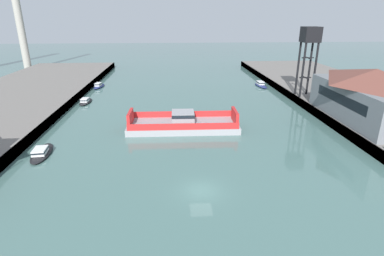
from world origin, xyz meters
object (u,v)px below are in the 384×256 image
(moored_boat_near_right, at_px, (99,86))
(crane_tower, at_px, (310,42))
(smokestack_distant_b, at_px, (19,20))
(moored_boat_near_left, at_px, (85,101))
(moored_boat_mid_left, at_px, (41,152))
(chain_ferry, at_px, (183,124))
(moored_boat_mid_right, at_px, (261,84))
(warehouse_shed, at_px, (372,95))

(moored_boat_near_right, xyz_separation_m, crane_tower, (49.11, -18.81, 12.77))
(smokestack_distant_b, bearing_deg, moored_boat_near_right, -44.74)
(moored_boat_near_left, relative_size, moored_boat_mid_left, 0.86)
(smokestack_distant_b, bearing_deg, moored_boat_near_left, -55.64)
(chain_ferry, distance_m, moored_boat_mid_right, 39.92)
(chain_ferry, bearing_deg, moored_boat_near_left, 139.24)
(moored_boat_near_right, distance_m, warehouse_shed, 64.45)
(chain_ferry, height_order, moored_boat_mid_left, chain_ferry)
(moored_boat_mid_right, bearing_deg, crane_tower, -75.39)
(chain_ferry, distance_m, smokestack_distant_b, 86.57)
(moored_boat_near_right, relative_size, warehouse_shed, 0.31)
(moored_boat_mid_left, distance_m, warehouse_shed, 52.84)
(moored_boat_near_right, relative_size, smokestack_distant_b, 0.21)
(moored_boat_near_left, bearing_deg, moored_boat_mid_right, 18.05)
(moored_boat_near_right, distance_m, crane_tower, 54.12)
(moored_boat_near_left, distance_m, moored_boat_near_right, 15.79)
(moored_boat_near_left, relative_size, moored_boat_near_right, 0.94)
(moored_boat_mid_left, bearing_deg, moored_boat_near_left, 91.80)
(moored_boat_near_right, distance_m, smokestack_distant_b, 48.22)
(moored_boat_near_right, xyz_separation_m, moored_boat_mid_right, (44.57, -1.40, -0.02))
(chain_ferry, height_order, moored_boat_mid_right, chain_ferry)
(moored_boat_near_left, height_order, moored_boat_mid_right, moored_boat_mid_right)
(moored_boat_mid_left, bearing_deg, moored_boat_near_right, 91.70)
(chain_ferry, xyz_separation_m, moored_boat_mid_left, (-20.31, -9.09, -0.57))
(smokestack_distant_b, bearing_deg, chain_ferry, -50.80)
(moored_boat_mid_right, distance_m, crane_tower, 22.08)
(moored_boat_near_left, xyz_separation_m, moored_boat_near_right, (-0.42, 15.79, 0.08))
(moored_boat_near_left, height_order, moored_boat_near_right, moored_boat_near_right)
(moored_boat_near_left, bearing_deg, chain_ferry, -40.76)
(chain_ferry, bearing_deg, crane_tower, 28.94)
(smokestack_distant_b, bearing_deg, moored_boat_mid_left, -65.97)
(moored_boat_mid_right, distance_m, warehouse_shed, 35.91)
(moored_boat_mid_left, xyz_separation_m, crane_tower, (47.83, 24.31, 12.85))
(moored_boat_mid_right, xyz_separation_m, warehouse_shed, (8.73, -34.40, 5.50))
(moored_boat_near_left, relative_size, crane_tower, 0.43)
(chain_ferry, height_order, moored_boat_near_right, chain_ferry)
(moored_boat_near_right, distance_m, moored_boat_mid_left, 43.15)
(smokestack_distant_b, bearing_deg, warehouse_shed, -38.37)
(crane_tower, distance_m, smokestack_distant_b, 95.88)
(moored_boat_mid_left, distance_m, crane_tower, 55.17)
(moored_boat_near_right, height_order, moored_boat_mid_left, moored_boat_near_right)
(moored_boat_mid_right, relative_size, smokestack_distant_b, 0.23)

